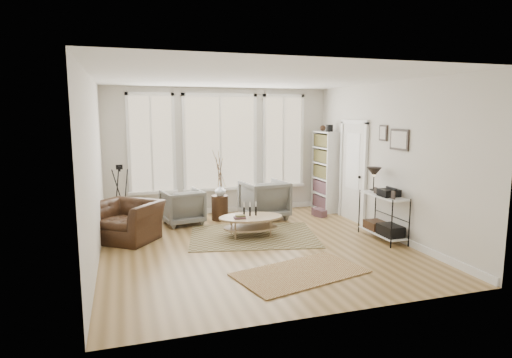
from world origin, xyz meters
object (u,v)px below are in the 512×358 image
object	(u,v)px
bookcase	(325,171)
accent_chair	(127,221)
armchair_left	(182,207)
armchair_right	(264,199)
low_shelf	(383,212)
coffee_table	(250,221)
side_table	(220,187)

from	to	relation	value
bookcase	accent_chair	size ratio (longest dim) A/B	1.86
armchair_left	armchair_right	bearing A→B (deg)	168.03
low_shelf	coffee_table	size ratio (longest dim) A/B	1.04
armchair_left	accent_chair	xyz separation A→B (m)	(-1.13, -0.88, -0.01)
armchair_right	side_table	distance (m)	1.03
armchair_right	accent_chair	bearing A→B (deg)	8.27
armchair_left	low_shelf	bearing A→B (deg)	135.97
low_shelf	coffee_table	bearing A→B (deg)	158.32
bookcase	armchair_right	xyz separation A→B (m)	(-1.64, -0.33, -0.53)
armchair_right	side_table	world-z (taller)	side_table
low_shelf	side_table	distance (m)	3.47
coffee_table	side_table	world-z (taller)	side_table
side_table	armchair_left	bearing A→B (deg)	-173.00
low_shelf	accent_chair	distance (m)	4.73
side_table	accent_chair	bearing A→B (deg)	-153.52
bookcase	coffee_table	bearing A→B (deg)	-145.48
coffee_table	accent_chair	world-z (taller)	accent_chair
bookcase	accent_chair	bearing A→B (deg)	-165.72
low_shelf	coffee_table	world-z (taller)	low_shelf
coffee_table	armchair_right	size ratio (longest dim) A/B	1.34
coffee_table	armchair_right	bearing A→B (deg)	61.32
armchair_left	bookcase	bearing A→B (deg)	174.11
armchair_left	coffee_table	bearing A→B (deg)	119.20
armchair_right	accent_chair	distance (m)	3.06
armchair_right	low_shelf	bearing A→B (deg)	118.29
low_shelf	armchair_left	xyz separation A→B (m)	(-3.39, 2.23, -0.14)
side_table	accent_chair	world-z (taller)	side_table
low_shelf	accent_chair	world-z (taller)	low_shelf
armchair_right	side_table	size ratio (longest dim) A/B	0.62
armchair_left	side_table	distance (m)	0.91
bookcase	armchair_right	size ratio (longest dim) A/B	2.19
low_shelf	armchair_right	xyz separation A→B (m)	(-1.59, 2.19, -0.08)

